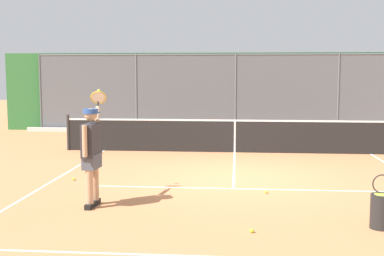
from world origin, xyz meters
name	(u,v)px	position (x,y,z in m)	size (l,w,h in m)	color
ground_plane	(234,178)	(0.00, 0.00, 0.00)	(60.00, 60.00, 0.00)	#C67A4C
court_line_markings	(233,192)	(0.00, 1.34, 0.00)	(7.82, 8.51, 0.01)	white
fence_backdrop	(236,93)	(0.00, -9.15, 1.53)	(18.46, 1.37, 3.08)	#565B60
tennis_net	(235,136)	(0.00, -3.65, 0.49)	(10.05, 0.09, 1.07)	#2D2D2D
tennis_player	(92,149)	(2.44, 2.57, 1.01)	(0.40, 1.43, 2.01)	black
tennis_ball_near_net	(252,231)	(-0.29, 3.81, 0.03)	(0.07, 0.07, 0.07)	#CCDB33
tennis_ball_near_baseline	(74,179)	(3.45, 0.53, 0.03)	(0.07, 0.07, 0.07)	#C1D138
tennis_ball_by_sideline	(266,192)	(-0.63, 1.35, 0.03)	(0.07, 0.07, 0.07)	#D6E042
ball_basket	(381,209)	(-2.22, 3.43, 0.30)	(0.32, 0.32, 0.83)	black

